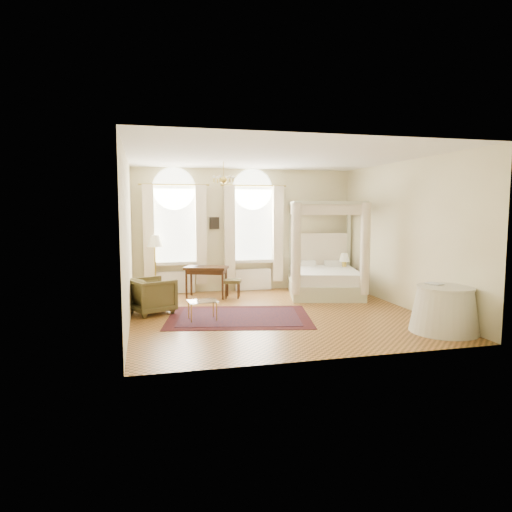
{
  "coord_description": "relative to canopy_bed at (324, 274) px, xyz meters",
  "views": [
    {
      "loc": [
        -2.7,
        -9.15,
        2.25
      ],
      "look_at": [
        -0.34,
        0.4,
        1.21
      ],
      "focal_mm": 32.0,
      "sensor_mm": 36.0,
      "label": 1
    }
  ],
  "objects": [
    {
      "name": "ground",
      "position": [
        -1.84,
        -1.8,
        -0.55
      ],
      "size": [
        6.0,
        6.0,
        0.0
      ],
      "primitive_type": "plane",
      "color": "#AF6F32",
      "rests_on": "ground"
    },
    {
      "name": "room_walls",
      "position": [
        -1.84,
        -1.8,
        1.43
      ],
      "size": [
        6.0,
        6.0,
        6.0
      ],
      "color": "#F2E8B8",
      "rests_on": "ground"
    },
    {
      "name": "window_left",
      "position": [
        -3.74,
        1.07,
        0.94
      ],
      "size": [
        1.62,
        0.27,
        3.29
      ],
      "color": "silver",
      "rests_on": "room_walls"
    },
    {
      "name": "window_right",
      "position": [
        -1.64,
        1.07,
        0.94
      ],
      "size": [
        1.62,
        0.27,
        3.29
      ],
      "color": "silver",
      "rests_on": "room_walls"
    },
    {
      "name": "chandelier",
      "position": [
        -2.74,
        -0.6,
        2.36
      ],
      "size": [
        0.51,
        0.45,
        0.5
      ],
      "color": "#B2963B",
      "rests_on": "room_walls"
    },
    {
      "name": "wall_pictures",
      "position": [
        -1.75,
        1.17,
        1.34
      ],
      "size": [
        2.54,
        0.03,
        0.39
      ],
      "color": "black",
      "rests_on": "room_walls"
    },
    {
      "name": "canopy_bed",
      "position": [
        0.0,
        0.0,
        0.0
      ],
      "size": [
        2.3,
        2.59,
        2.42
      ],
      "color": "beige",
      "rests_on": "ground"
    },
    {
      "name": "nightstand",
      "position": [
        0.81,
        0.38,
        -0.24
      ],
      "size": [
        0.48,
        0.45,
        0.62
      ],
      "primitive_type": "cube",
      "rotation": [
        0.0,
        0.0,
        0.14
      ],
      "color": "#341E0E",
      "rests_on": "ground"
    },
    {
      "name": "nightstand_lamp",
      "position": [
        0.75,
        0.42,
        0.34
      ],
      "size": [
        0.28,
        0.28,
        0.41
      ],
      "color": "#B2963B",
      "rests_on": "nightstand"
    },
    {
      "name": "writing_desk",
      "position": [
        -3.02,
        0.38,
        0.12
      ],
      "size": [
        1.18,
        0.9,
        0.79
      ],
      "color": "#341E0E",
      "rests_on": "ground"
    },
    {
      "name": "laptop",
      "position": [
        -3.22,
        0.5,
        0.25
      ],
      "size": [
        0.32,
        0.23,
        0.02
      ],
      "primitive_type": "imported",
      "rotation": [
        0.0,
        0.0,
        3.27
      ],
      "color": "black",
      "rests_on": "writing_desk"
    },
    {
      "name": "stool",
      "position": [
        -2.38,
        0.19,
        -0.17
      ],
      "size": [
        0.5,
        0.5,
        0.46
      ],
      "color": "#413B1C",
      "rests_on": "ground"
    },
    {
      "name": "armchair",
      "position": [
        -4.39,
        -1.09,
        -0.17
      ],
      "size": [
        1.1,
        1.09,
        0.77
      ],
      "primitive_type": "imported",
      "rotation": [
        0.0,
        0.0,
        1.99
      ],
      "color": "#4B4220",
      "rests_on": "ground"
    },
    {
      "name": "coffee_table",
      "position": [
        -3.42,
        -1.96,
        -0.19
      ],
      "size": [
        0.61,
        0.44,
        0.4
      ],
      "color": "white",
      "rests_on": "ground"
    },
    {
      "name": "floor_lamp",
      "position": [
        -4.26,
        0.9,
        0.79
      ],
      "size": [
        0.4,
        0.4,
        1.57
      ],
      "color": "#B2963B",
      "rests_on": "ground"
    },
    {
      "name": "oriental_rug",
      "position": [
        -2.66,
        -1.89,
        -0.54
      ],
      "size": [
        3.27,
        2.63,
        0.01
      ],
      "color": "#431011",
      "rests_on": "ground"
    },
    {
      "name": "side_table",
      "position": [
        0.75,
        -3.87,
        -0.14
      ],
      "size": [
        1.23,
        1.23,
        0.84
      ],
      "color": "beige",
      "rests_on": "ground"
    },
    {
      "name": "book",
      "position": [
        0.58,
        -3.69,
        0.3
      ],
      "size": [
        0.29,
        0.34,
        0.03
      ],
      "primitive_type": "imported",
      "rotation": [
        0.0,
        0.0,
        0.31
      ],
      "color": "black",
      "rests_on": "side_table"
    }
  ]
}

